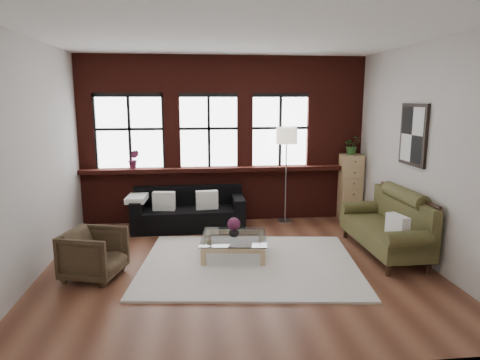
{
  "coord_description": "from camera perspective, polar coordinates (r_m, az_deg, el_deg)",
  "views": [
    {
      "loc": [
        -0.63,
        -5.86,
        2.38
      ],
      "look_at": [
        0.1,
        0.6,
        1.15
      ],
      "focal_mm": 32.0,
      "sensor_mm": 36.0,
      "label": 1
    }
  ],
  "objects": [
    {
      "name": "floor",
      "position": [
        6.36,
        -0.3,
        -11.27
      ],
      "size": [
        5.5,
        5.5,
        0.0
      ],
      "primitive_type": "plane",
      "color": "brown",
      "rests_on": "ground"
    },
    {
      "name": "ceiling",
      "position": [
        5.95,
        -0.33,
        18.62
      ],
      "size": [
        5.5,
        5.5,
        0.0
      ],
      "primitive_type": "plane",
      "rotation": [
        3.14,
        0.0,
        0.0
      ],
      "color": "white",
      "rests_on": "ground"
    },
    {
      "name": "wall_back",
      "position": [
        8.42,
        -2.13,
        5.4
      ],
      "size": [
        5.5,
        0.0,
        5.5
      ],
      "primitive_type": "plane",
      "rotation": [
        1.57,
        0.0,
        0.0
      ],
      "color": "beige",
      "rests_on": "ground"
    },
    {
      "name": "wall_front",
      "position": [
        3.51,
        4.04,
        -2.19
      ],
      "size": [
        5.5,
        0.0,
        5.5
      ],
      "primitive_type": "plane",
      "rotation": [
        -1.57,
        0.0,
        0.0
      ],
      "color": "beige",
      "rests_on": "ground"
    },
    {
      "name": "wall_left",
      "position": [
        6.29,
        -26.12,
        2.48
      ],
      "size": [
        0.0,
        5.0,
        5.0
      ],
      "primitive_type": "plane",
      "rotation": [
        1.57,
        0.0,
        1.57
      ],
      "color": "beige",
      "rests_on": "ground"
    },
    {
      "name": "wall_right",
      "position": [
        6.81,
        23.39,
        3.25
      ],
      "size": [
        0.0,
        5.0,
        5.0
      ],
      "primitive_type": "plane",
      "rotation": [
        1.57,
        0.0,
        -1.57
      ],
      "color": "beige",
      "rests_on": "ground"
    },
    {
      "name": "brick_backwall",
      "position": [
        8.36,
        -2.1,
        5.36
      ],
      "size": [
        5.5,
        0.12,
        3.2
      ],
      "primitive_type": null,
      "color": "#4D1812",
      "rests_on": "floor"
    },
    {
      "name": "sill_ledge",
      "position": [
        8.35,
        -2.03,
        1.47
      ],
      "size": [
        5.5,
        0.3,
        0.08
      ],
      "primitive_type": "cube",
      "color": "#4D1812",
      "rests_on": "brick_backwall"
    },
    {
      "name": "window_left",
      "position": [
        8.42,
        -14.49,
        6.09
      ],
      "size": [
        1.38,
        0.1,
        1.5
      ],
      "primitive_type": null,
      "color": "black",
      "rests_on": "brick_backwall"
    },
    {
      "name": "window_mid",
      "position": [
        8.34,
        -4.18,
        6.36
      ],
      "size": [
        1.38,
        0.1,
        1.5
      ],
      "primitive_type": null,
      "color": "black",
      "rests_on": "brick_backwall"
    },
    {
      "name": "window_right",
      "position": [
        8.51,
        5.34,
        6.43
      ],
      "size": [
        1.38,
        0.1,
        1.5
      ],
      "primitive_type": null,
      "color": "black",
      "rests_on": "brick_backwall"
    },
    {
      "name": "wall_poster",
      "position": [
        7.03,
        22.13,
        5.6
      ],
      "size": [
        0.05,
        0.74,
        0.94
      ],
      "primitive_type": null,
      "color": "black",
      "rests_on": "wall_right"
    },
    {
      "name": "shag_rug",
      "position": [
        6.36,
        1.22,
        -11.12
      ],
      "size": [
        3.36,
        2.78,
        0.03
      ],
      "primitive_type": "cube",
      "rotation": [
        0.0,
        0.0,
        -0.12
      ],
      "color": "silver",
      "rests_on": "floor"
    },
    {
      "name": "dark_sofa",
      "position": [
        8.02,
        -6.88,
        -3.87
      ],
      "size": [
        2.05,
        0.83,
        0.74
      ],
      "primitive_type": null,
      "color": "black",
      "rests_on": "floor"
    },
    {
      "name": "pillow_a",
      "position": [
        7.9,
        -10.11,
        -2.78
      ],
      "size": [
        0.42,
        0.2,
        0.34
      ],
      "primitive_type": "cube",
      "rotation": [
        0.0,
        0.0,
        -0.14
      ],
      "color": "white",
      "rests_on": "dark_sofa"
    },
    {
      "name": "pillow_b",
      "position": [
        7.88,
        -4.42,
        -2.66
      ],
      "size": [
        0.41,
        0.17,
        0.34
      ],
      "primitive_type": "cube",
      "rotation": [
        0.0,
        0.0,
        0.08
      ],
      "color": "white",
      "rests_on": "dark_sofa"
    },
    {
      "name": "vintage_settee",
      "position": [
        7.0,
        18.65,
        -5.36
      ],
      "size": [
        0.85,
        1.91,
        1.02
      ],
      "primitive_type": null,
      "color": "#494621",
      "rests_on": "floor"
    },
    {
      "name": "pillow_settee",
      "position": [
        6.44,
        20.25,
        -5.88
      ],
      "size": [
        0.2,
        0.4,
        0.34
      ],
      "primitive_type": "cube",
      "rotation": [
        0.0,
        0.0,
        0.17
      ],
      "color": "white",
      "rests_on": "vintage_settee"
    },
    {
      "name": "armchair",
      "position": [
        6.16,
        -18.88,
        -9.32
      ],
      "size": [
        0.9,
        0.88,
        0.66
      ],
      "primitive_type": "imported",
      "rotation": [
        0.0,
        0.0,
        1.29
      ],
      "color": "#3A2C1D",
      "rests_on": "floor"
    },
    {
      "name": "coffee_table",
      "position": [
        6.63,
        -0.81,
        -8.9
      ],
      "size": [
        1.1,
        1.1,
        0.33
      ],
      "primitive_type": null,
      "rotation": [
        0.0,
        0.0,
        -0.13
      ],
      "color": "tan",
      "rests_on": "shag_rug"
    },
    {
      "name": "vase",
      "position": [
        6.55,
        -0.82,
        -6.89
      ],
      "size": [
        0.19,
        0.19,
        0.16
      ],
      "primitive_type": "imported",
      "rotation": [
        0.0,
        0.0,
        0.28
      ],
      "color": "#B2B2B2",
      "rests_on": "coffee_table"
    },
    {
      "name": "flowers",
      "position": [
        6.52,
        -0.82,
        -5.88
      ],
      "size": [
        0.2,
        0.2,
        0.2
      ],
      "primitive_type": "sphere",
      "color": "#622142",
      "rests_on": "vase"
    },
    {
      "name": "drawer_chest",
      "position": [
        8.84,
        14.45,
        -0.89
      ],
      "size": [
        0.4,
        0.4,
        1.3
      ],
      "primitive_type": "cube",
      "color": "tan",
      "rests_on": "floor"
    },
    {
      "name": "potted_plant_top",
      "position": [
        8.72,
        14.7,
        4.5
      ],
      "size": [
        0.37,
        0.33,
        0.37
      ],
      "primitive_type": "imported",
      "rotation": [
        0.0,
        0.0,
        0.15
      ],
      "color": "#2D5923",
      "rests_on": "drawer_chest"
    },
    {
      "name": "floor_lamp",
      "position": [
        8.3,
        6.14,
        1.09
      ],
      "size": [
        0.4,
        0.4,
        2.0
      ],
      "primitive_type": null,
      "color": "#A5A5A8",
      "rests_on": "floor"
    },
    {
      "name": "sill_plant",
      "position": [
        8.33,
        -13.99,
        2.69
      ],
      "size": [
        0.2,
        0.17,
        0.37
      ],
      "primitive_type": "imported",
      "rotation": [
        0.0,
        0.0,
        0.02
      ],
      "color": "#622142",
      "rests_on": "sill_ledge"
    }
  ]
}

